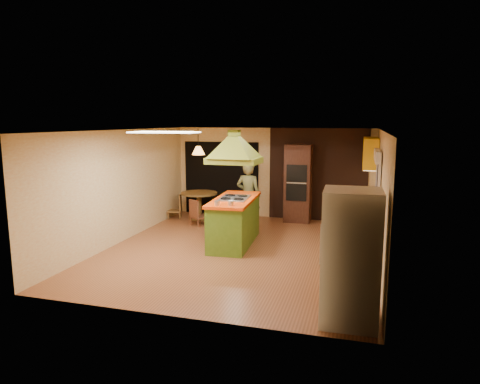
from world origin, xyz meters
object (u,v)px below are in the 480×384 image
(refrigerator, at_px, (351,258))
(dining_table, at_px, (199,200))
(man, at_px, (248,196))
(canister_large, at_px, (361,193))
(kitchen_island, at_px, (234,221))
(wall_oven, at_px, (298,183))

(refrigerator, distance_m, dining_table, 6.68)
(man, height_order, canister_large, man)
(kitchen_island, height_order, man, man)
(kitchen_island, xyz_separation_m, refrigerator, (2.56, -3.16, 0.39))
(kitchen_island, bearing_deg, dining_table, 125.10)
(refrigerator, xyz_separation_m, wall_oven, (-1.53, 5.70, 0.13))
(refrigerator, height_order, canister_large, refrigerator)
(wall_oven, bearing_deg, kitchen_island, -112.01)
(refrigerator, height_order, wall_oven, wall_oven)
(man, distance_m, refrigerator, 5.24)
(refrigerator, bearing_deg, kitchen_island, 127.16)
(refrigerator, distance_m, canister_large, 4.69)
(wall_oven, height_order, canister_large, wall_oven)
(kitchen_island, xyz_separation_m, canister_large, (2.66, 1.52, 0.51))
(man, bearing_deg, dining_table, -17.11)
(kitchen_island, height_order, wall_oven, wall_oven)
(wall_oven, xyz_separation_m, canister_large, (1.63, -1.01, -0.01))
(kitchen_island, relative_size, dining_table, 2.10)
(kitchen_island, relative_size, canister_large, 10.17)
(kitchen_island, bearing_deg, wall_oven, 64.49)
(dining_table, distance_m, canister_large, 4.34)
(kitchen_island, relative_size, refrigerator, 1.16)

